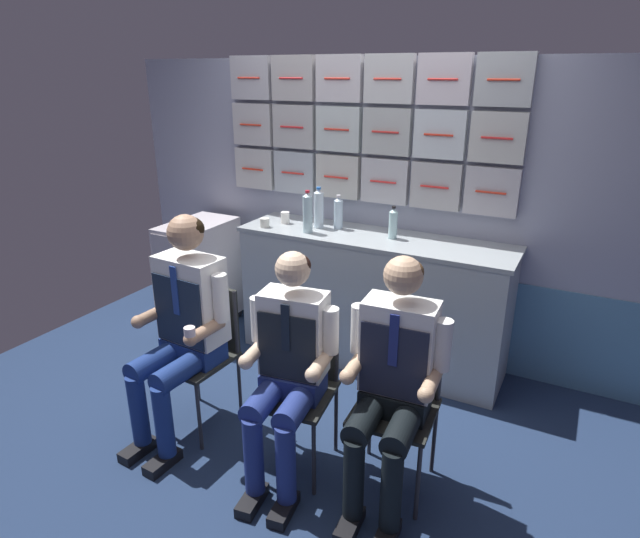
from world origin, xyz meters
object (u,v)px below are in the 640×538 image
(folding_chair_center, at_px, (300,371))
(crew_member_right, at_px, (393,375))
(crew_member_center, at_px, (288,362))
(crew_member_left, at_px, (183,318))
(water_bottle_tall, at_px, (319,208))
(service_trolley, at_px, (200,272))
(paper_cup_blue, at_px, (265,222))
(folding_chair_left, at_px, (205,340))
(folding_chair_right, at_px, (400,388))

(folding_chair_center, bearing_deg, crew_member_right, -6.25)
(crew_member_center, xyz_separation_m, crew_member_right, (0.52, 0.10, 0.02))
(crew_member_left, xyz_separation_m, water_bottle_tall, (0.17, 1.32, 0.37))
(crew_member_center, distance_m, crew_member_right, 0.53)
(folding_chair_center, distance_m, crew_member_right, 0.57)
(service_trolley, bearing_deg, paper_cup_blue, 0.11)
(crew_member_right, distance_m, paper_cup_blue, 1.82)
(crew_member_left, xyz_separation_m, folding_chair_center, (0.70, 0.12, -0.21))
(folding_chair_left, relative_size, paper_cup_blue, 12.29)
(folding_chair_left, bearing_deg, crew_member_right, -4.71)
(water_bottle_tall, xyz_separation_m, paper_cup_blue, (-0.36, -0.18, -0.11))
(crew_member_left, height_order, crew_member_center, crew_member_left)
(service_trolley, distance_m, folding_chair_right, 2.27)
(water_bottle_tall, distance_m, paper_cup_blue, 0.42)
(paper_cup_blue, bearing_deg, water_bottle_tall, 26.42)
(service_trolley, height_order, folding_chair_left, service_trolley)
(crew_member_left, bearing_deg, paper_cup_blue, 99.20)
(folding_chair_right, relative_size, water_bottle_tall, 2.85)
(service_trolley, bearing_deg, crew_member_center, -37.09)
(crew_member_left, distance_m, folding_chair_right, 1.27)
(folding_chair_center, bearing_deg, folding_chair_right, 10.77)
(crew_member_right, bearing_deg, crew_member_left, -177.44)
(crew_member_center, xyz_separation_m, paper_cup_blue, (-0.90, 1.18, 0.32))
(water_bottle_tall, bearing_deg, service_trolley, -170.01)
(crew_member_left, distance_m, crew_member_center, 0.72)
(water_bottle_tall, bearing_deg, crew_member_left, -97.57)
(service_trolley, height_order, folding_chair_center, service_trolley)
(crew_member_center, relative_size, water_bottle_tall, 4.11)
(folding_chair_right, bearing_deg, crew_member_left, -170.02)
(crew_member_left, bearing_deg, water_bottle_tall, 82.43)
(crew_member_center, distance_m, folding_chair_right, 0.59)
(folding_chair_center, bearing_deg, crew_member_left, -170.63)
(crew_member_left, distance_m, water_bottle_tall, 1.38)
(crew_member_right, relative_size, water_bottle_tall, 4.22)
(crew_member_left, distance_m, crew_member_right, 1.24)
(crew_member_left, height_order, folding_chair_right, crew_member_left)
(folding_chair_right, relative_size, crew_member_right, 0.68)
(service_trolley, xyz_separation_m, paper_cup_blue, (0.66, 0.00, 0.51))
(folding_chair_center, relative_size, crew_member_center, 0.69)
(water_bottle_tall, bearing_deg, paper_cup_blue, -153.58)
(folding_chair_right, bearing_deg, service_trolley, 156.10)
(service_trolley, height_order, crew_member_center, crew_member_center)
(folding_chair_left, bearing_deg, folding_chair_right, 2.78)
(service_trolley, xyz_separation_m, folding_chair_left, (0.85, -0.98, 0.05))
(folding_chair_right, bearing_deg, folding_chair_center, -169.23)
(folding_chair_left, xyz_separation_m, crew_member_right, (1.23, -0.10, 0.17))
(paper_cup_blue, bearing_deg, crew_member_left, -80.80)
(water_bottle_tall, bearing_deg, folding_chair_left, -98.17)
(crew_member_center, bearing_deg, crew_member_left, 176.25)
(folding_chair_left, distance_m, crew_member_left, 0.26)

